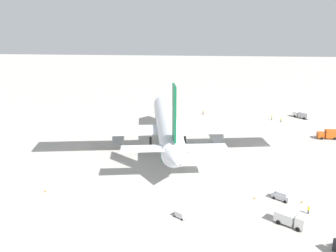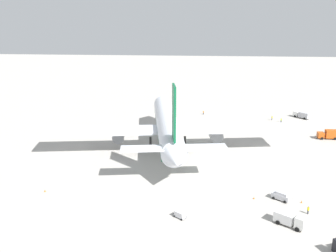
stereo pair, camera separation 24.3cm
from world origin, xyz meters
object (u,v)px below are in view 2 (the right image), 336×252
(ground_worker_1, at_px, (203,112))
(traffic_cone_2, at_px, (302,202))
(airliner, at_px, (168,126))
(service_truck_2, at_px, (329,134))
(service_van, at_px, (281,196))
(baggage_cart_0, at_px, (180,214))
(service_truck_1, at_px, (302,115))
(traffic_cone_1, at_px, (45,191))
(traffic_cone_0, at_px, (254,198))
(ground_worker_3, at_px, (308,210))
(ground_worker_2, at_px, (272,118))
(service_truck_3, at_px, (290,219))
(ground_worker_0, at_px, (281,120))

(ground_worker_1, height_order, traffic_cone_2, ground_worker_1)
(airliner, height_order, service_truck_2, airliner)
(service_van, bearing_deg, baggage_cart_0, 113.81)
(service_truck_1, xyz_separation_m, baggage_cart_0, (-82.91, 44.52, -0.69))
(traffic_cone_1, xyz_separation_m, traffic_cone_2, (-0.14, -58.23, 0.00))
(service_truck_2, relative_size, traffic_cone_0, 12.18)
(ground_worker_3, height_order, traffic_cone_0, ground_worker_3)
(baggage_cart_0, bearing_deg, ground_worker_2, -22.09)
(baggage_cart_0, relative_size, ground_worker_3, 1.78)
(service_truck_2, bearing_deg, service_truck_3, 156.24)
(ground_worker_3, relative_size, traffic_cone_1, 3.04)
(airliner, distance_m, traffic_cone_2, 47.39)
(service_truck_2, bearing_deg, traffic_cone_0, 146.53)
(baggage_cart_0, relative_size, ground_worker_2, 1.69)
(service_van, height_order, ground_worker_2, service_van)
(ground_worker_1, bearing_deg, service_van, -167.16)
(traffic_cone_1, bearing_deg, baggage_cart_0, -105.34)
(airliner, bearing_deg, ground_worker_2, -46.65)
(service_truck_2, height_order, service_truck_3, service_truck_2)
(service_truck_2, distance_m, ground_worker_2, 27.07)
(ground_worker_2, height_order, traffic_cone_1, ground_worker_2)
(ground_worker_0, relative_size, traffic_cone_2, 3.03)
(airliner, height_order, ground_worker_1, airliner)
(service_truck_3, distance_m, traffic_cone_0, 12.03)
(traffic_cone_0, bearing_deg, traffic_cone_1, 90.91)
(service_van, height_order, baggage_cart_0, service_van)
(traffic_cone_0, relative_size, traffic_cone_2, 1.00)
(airliner, height_order, traffic_cone_2, airliner)
(ground_worker_0, xyz_separation_m, traffic_cone_0, (-65.94, 18.87, -0.57))
(service_truck_1, height_order, service_truck_2, service_truck_2)
(airliner, relative_size, ground_worker_0, 44.63)
(service_truck_3, distance_m, ground_worker_0, 77.71)
(service_truck_2, bearing_deg, service_van, 151.94)
(service_truck_1, distance_m, ground_worker_2, 13.37)
(service_truck_3, height_order, traffic_cone_2, service_truck_3)
(service_van, height_order, ground_worker_3, service_van)
(service_truck_2, relative_size, ground_worker_1, 4.12)
(service_truck_2, distance_m, ground_worker_3, 55.74)
(ground_worker_1, relative_size, ground_worker_2, 0.92)
(service_truck_3, relative_size, ground_worker_3, 3.78)
(ground_worker_2, bearing_deg, baggage_cart_0, 157.91)
(service_truck_1, distance_m, service_truck_2, 27.16)
(service_truck_1, distance_m, traffic_cone_1, 106.59)
(baggage_cart_0, bearing_deg, service_truck_2, -39.83)
(ground_worker_0, distance_m, ground_worker_3, 72.09)
(traffic_cone_0, bearing_deg, traffic_cone_2, -95.08)
(airliner, height_order, baggage_cart_0, airliner)
(service_van, relative_size, ground_worker_0, 2.59)
(service_truck_2, relative_size, ground_worker_2, 3.80)
(service_truck_3, height_order, ground_worker_1, service_truck_3)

